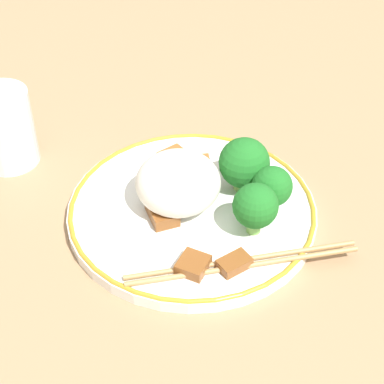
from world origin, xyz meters
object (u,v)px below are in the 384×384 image
Objects in this scene: broccoli_back_right at (244,163)px; chopsticks at (243,263)px; plate at (192,210)px; drinking_glass at (5,128)px; broccoli_back_left at (255,207)px; broccoli_back_center at (272,187)px.

broccoli_back_right is 0.11m from chopsticks.
plate is 0.23m from drinking_glass.
broccoli_back_center is (0.02, 0.03, -0.00)m from broccoli_back_left.
broccoli_back_right is (-0.02, 0.03, 0.01)m from broccoli_back_center.
broccoli_back_right is at bearing -23.34° from drinking_glass.
chopsticks reaches higher than plate.
drinking_glass is at bearing 145.80° from plate.
broccoli_back_left is at bearing -39.38° from plate.
chopsticks is at bearing -121.94° from broccoli_back_center.
broccoli_back_center is at bearing -59.76° from broccoli_back_right.
plate is 1.15× the size of chopsticks.
broccoli_back_right reaches higher than plate.
drinking_glass reaches higher than broccoli_back_right.
broccoli_back_left is 0.05m from chopsticks.
broccoli_back_left is 0.04m from broccoli_back_center.
broccoli_back_center is 0.30m from drinking_glass.
plate is 2.88× the size of drinking_glass.
chopsticks is at bearing -69.17° from plate.
broccoli_back_center is at bearing 50.80° from broccoli_back_left.
broccoli_back_left is 1.13× the size of broccoli_back_center.
drinking_glass is at bearing 152.08° from broccoli_back_center.
broccoli_back_right is at bearing 20.34° from plate.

